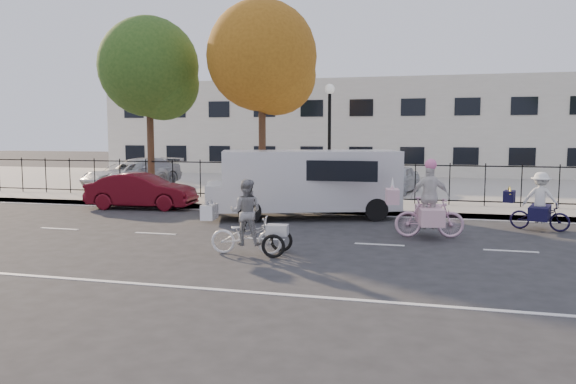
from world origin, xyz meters
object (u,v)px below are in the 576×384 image
(bull_bike, at_px, (539,207))
(lot_car_d, at_px, (397,179))
(lot_car_b, at_px, (124,175))
(lot_car_c, at_px, (270,178))
(unicorn_bike, at_px, (428,209))
(lamppost, at_px, (329,122))
(white_van, at_px, (306,181))
(zebra_trike, at_px, (246,225))
(lot_car_a, at_px, (139,172))
(pedestrian, at_px, (245,179))
(red_sedan, at_px, (142,191))

(bull_bike, height_order, lot_car_d, bull_bike)
(lot_car_b, xyz_separation_m, lot_car_c, (7.23, -0.25, 0.02))
(unicorn_bike, relative_size, lot_car_c, 0.56)
(lamppost, distance_m, lot_car_b, 11.04)
(white_van, xyz_separation_m, lot_car_d, (2.42, 6.88, -0.44))
(lot_car_c, distance_m, lot_car_d, 5.43)
(zebra_trike, xyz_separation_m, lot_car_c, (-2.81, 11.47, 0.11))
(lot_car_a, bearing_deg, pedestrian, -16.73)
(zebra_trike, distance_m, red_sedan, 8.79)
(zebra_trike, relative_size, red_sedan, 0.51)
(bull_bike, bearing_deg, zebra_trike, 141.08)
(zebra_trike, height_order, lot_car_d, zebra_trike)
(lamppost, distance_m, lot_car_a, 10.96)
(unicorn_bike, xyz_separation_m, lot_car_c, (-6.73, 8.39, 0.00))
(red_sedan, bearing_deg, unicorn_bike, -113.27)
(lot_car_c, height_order, lot_car_d, lot_car_c)
(red_sedan, height_order, lot_car_d, lot_car_d)
(pedestrian, height_order, lot_car_a, pedestrian)
(lamppost, height_order, unicorn_bike, lamppost)
(lot_car_c, bearing_deg, lot_car_a, -172.36)
(white_van, height_order, lot_car_b, white_van)
(bull_bike, bearing_deg, unicorn_bike, 137.97)
(red_sedan, bearing_deg, lot_car_a, 24.54)
(zebra_trike, bearing_deg, lot_car_a, 31.58)
(white_van, relative_size, pedestrian, 3.88)
(lot_car_b, xyz_separation_m, lot_car_d, (12.54, 0.86, 0.01))
(lamppost, bearing_deg, bull_bike, -28.54)
(bull_bike, bearing_deg, lot_car_b, 83.48)
(unicorn_bike, distance_m, bull_bike, 3.56)
(lamppost, height_order, bull_bike, lamppost)
(pedestrian, relative_size, lot_car_d, 0.48)
(bull_bike, bearing_deg, lot_car_a, 80.78)
(white_van, height_order, lot_car_d, white_van)
(lamppost, relative_size, lot_car_b, 1.02)
(lamppost, distance_m, zebra_trike, 8.96)
(lamppost, relative_size, pedestrian, 2.57)
(unicorn_bike, height_order, white_van, white_van)
(unicorn_bike, bearing_deg, bull_bike, -65.76)
(zebra_trike, relative_size, white_van, 0.30)
(bull_bike, bearing_deg, lot_car_d, 45.24)
(lot_car_d, bearing_deg, white_van, -97.47)
(unicorn_bike, bearing_deg, zebra_trike, 119.56)
(zebra_trike, height_order, lot_car_b, zebra_trike)
(unicorn_bike, relative_size, lot_car_b, 0.49)
(zebra_trike, height_order, lot_car_c, zebra_trike)
(pedestrian, bearing_deg, lot_car_b, -67.01)
(lamppost, xyz_separation_m, white_van, (-0.20, -2.91, -1.92))
(lot_car_c, xyz_separation_m, lot_car_d, (5.31, 1.11, -0.01))
(unicorn_bike, distance_m, pedestrian, 8.31)
(lot_car_d, bearing_deg, lamppost, -107.22)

